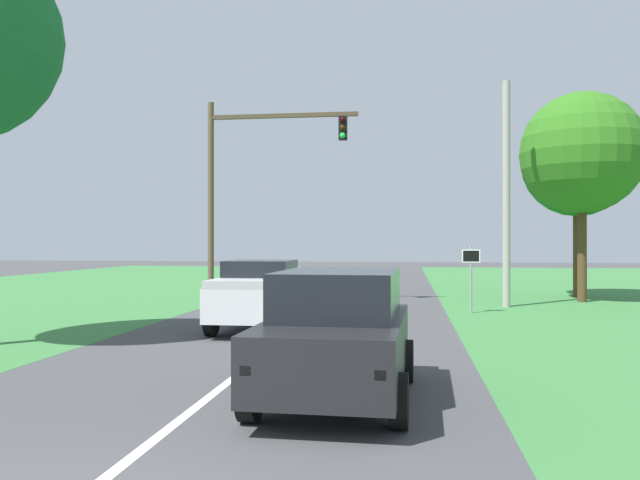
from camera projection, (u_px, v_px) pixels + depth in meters
name	position (u px, v px, depth m)	size (l,w,h in m)	color
ground_plane	(283.00, 339.00, 15.57)	(120.00, 120.00, 0.00)	#424244
red_suv_near	(338.00, 332.00, 9.72)	(2.30, 4.49, 1.94)	black
pickup_truck_lead	(262.00, 294.00, 17.35)	(2.20, 4.81, 1.88)	silver
traffic_light	(246.00, 173.00, 25.19)	(5.98, 0.40, 7.91)	brown
keep_moving_sign	(471.00, 270.00, 21.33)	(0.60, 0.09, 2.25)	gray
oak_tree_right	(582.00, 153.00, 25.28)	(4.79, 4.79, 8.29)	#4C351E
utility_pole_right	(506.00, 194.00, 23.37)	(0.28, 0.28, 8.26)	#9E998E
extra_tree_1	(577.00, 162.00, 27.39)	(4.66, 4.66, 8.12)	#4C351E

